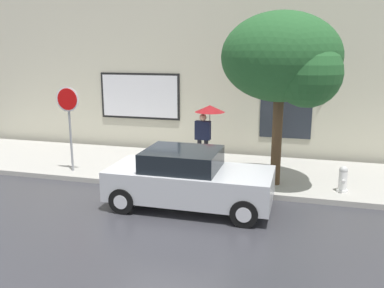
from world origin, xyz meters
The scene contains 8 objects.
ground_plane centered at (0.00, 0.00, 0.00)m, with size 60.00×60.00×0.00m, color #333338.
sidewalk centered at (0.00, 3.00, 0.07)m, with size 20.00×4.00×0.15m, color #A3A099.
building_facade centered at (-0.02, 5.50, 3.48)m, with size 20.00×0.67×7.00m.
parked_car centered at (0.46, -0.03, 0.73)m, with size 4.07×1.88×1.48m.
fire_hydrant centered at (4.27, 1.74, 0.50)m, with size 0.30×0.44×0.72m.
pedestrian_with_umbrella centered at (0.16, 3.28, 1.73)m, with size 0.98×0.98×2.01m.
street_tree centered at (2.62, 1.85, 3.60)m, with size 3.20×2.72×4.75m.
stop_sign centered at (-3.80, 1.54, 2.03)m, with size 0.76×0.10×2.66m.
Camera 1 is at (3.08, -9.35, 3.88)m, focal length 37.97 mm.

